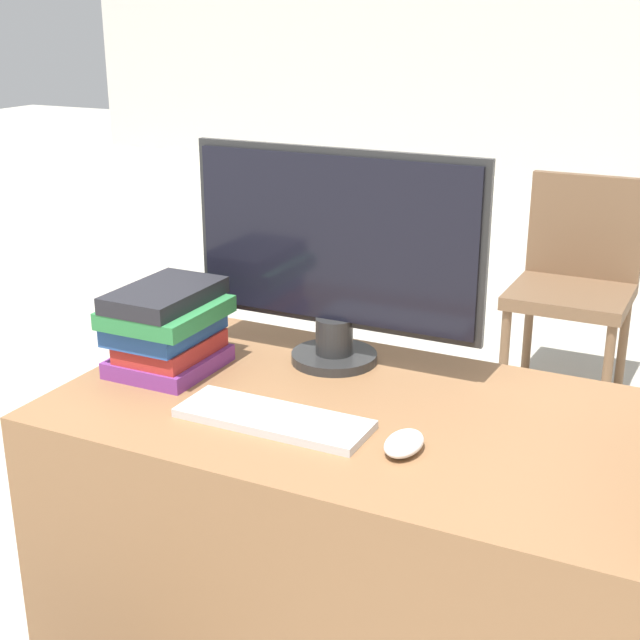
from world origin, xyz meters
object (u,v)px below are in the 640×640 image
monitor (335,253)px  keyboard (273,419)px  far_chair (576,276)px  mouse (404,443)px  book_stack (167,328)px

monitor → keyboard: bearing=-85.0°
monitor → far_chair: 1.87m
mouse → far_chair: 2.13m
monitor → book_stack: bearing=-146.3°
monitor → book_stack: 0.38m
keyboard → far_chair: far_chair is taller
far_chair → mouse: bearing=-145.9°
book_stack → far_chair: book_stack is taller
mouse → book_stack: 0.59m
monitor → far_chair: size_ratio=0.74×
mouse → far_chair: bearing=92.7°
keyboard → monitor: bearing=95.0°
keyboard → mouse: mouse is taller
monitor → mouse: monitor is taller
book_stack → far_chair: (0.47, 1.99, -0.35)m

